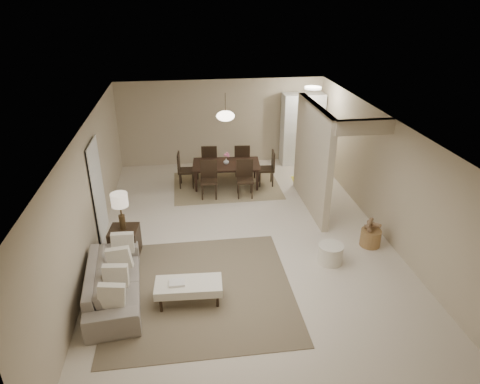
{
  "coord_description": "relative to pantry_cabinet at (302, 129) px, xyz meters",
  "views": [
    {
      "loc": [
        -1.13,
        -7.72,
        4.8
      ],
      "look_at": [
        -0.06,
        0.09,
        1.05
      ],
      "focal_mm": 32.0,
      "sensor_mm": 36.0,
      "label": 1
    }
  ],
  "objects": [
    {
      "name": "floor",
      "position": [
        -2.35,
        -4.15,
        -1.05
      ],
      "size": [
        9.0,
        9.0,
        0.0
      ],
      "primitive_type": "plane",
      "color": "beige",
      "rests_on": "ground"
    },
    {
      "name": "ceiling",
      "position": [
        -2.35,
        -4.15,
        1.45
      ],
      "size": [
        9.0,
        9.0,
        0.0
      ],
      "primitive_type": "plane",
      "rotation": [
        3.14,
        0.0,
        0.0
      ],
      "color": "white",
      "rests_on": "back_wall"
    },
    {
      "name": "back_wall",
      "position": [
        -2.35,
        0.35,
        0.2
      ],
      "size": [
        6.0,
        0.0,
        6.0
      ],
      "primitive_type": "plane",
      "rotation": [
        1.57,
        0.0,
        0.0
      ],
      "color": "#BAAA8D",
      "rests_on": "floor"
    },
    {
      "name": "left_wall",
      "position": [
        -5.35,
        -4.15,
        0.2
      ],
      "size": [
        0.0,
        9.0,
        9.0
      ],
      "primitive_type": "plane",
      "rotation": [
        1.57,
        0.0,
        1.57
      ],
      "color": "#BAAA8D",
      "rests_on": "floor"
    },
    {
      "name": "right_wall",
      "position": [
        0.65,
        -4.15,
        0.2
      ],
      "size": [
        0.0,
        9.0,
        9.0
      ],
      "primitive_type": "plane",
      "rotation": [
        1.57,
        0.0,
        -1.57
      ],
      "color": "#BAAA8D",
      "rests_on": "floor"
    },
    {
      "name": "partition",
      "position": [
        -0.55,
        -2.9,
        0.2
      ],
      "size": [
        0.15,
        2.5,
        2.5
      ],
      "primitive_type": "cube",
      "color": "#BAAA8D",
      "rests_on": "floor"
    },
    {
      "name": "doorway",
      "position": [
        -5.32,
        -3.55,
        -0.03
      ],
      "size": [
        0.04,
        0.9,
        2.04
      ],
      "primitive_type": "cube",
      "color": "black",
      "rests_on": "floor"
    },
    {
      "name": "pantry_cabinet",
      "position": [
        0.0,
        0.0,
        0.0
      ],
      "size": [
        1.2,
        0.55,
        2.1
      ],
      "primitive_type": "cube",
      "color": "white",
      "rests_on": "floor"
    },
    {
      "name": "flush_light",
      "position": [
        -0.05,
        -0.95,
        1.41
      ],
      "size": [
        0.44,
        0.44,
        0.05
      ],
      "primitive_type": "cylinder",
      "color": "white",
      "rests_on": "ceiling"
    },
    {
      "name": "living_rug",
      "position": [
        -3.35,
        -5.76,
        -1.04
      ],
      "size": [
        3.2,
        3.2,
        0.01
      ],
      "primitive_type": "cube",
      "color": "brown",
      "rests_on": "floor"
    },
    {
      "name": "sofa",
      "position": [
        -4.8,
        -5.76,
        -0.74
      ],
      "size": [
        2.22,
        1.03,
        0.63
      ],
      "primitive_type": "imported",
      "rotation": [
        0.0,
        0.0,
        1.66
      ],
      "color": "gray",
      "rests_on": "floor"
    },
    {
      "name": "ottoman_bench",
      "position": [
        -3.55,
        -6.06,
        -0.73
      ],
      "size": [
        1.14,
        0.57,
        0.4
      ],
      "rotation": [
        0.0,
        0.0,
        -0.05
      ],
      "color": "beige",
      "rests_on": "living_rug"
    },
    {
      "name": "side_table",
      "position": [
        -4.75,
        -4.46,
        -0.75
      ],
      "size": [
        0.59,
        0.59,
        0.6
      ],
      "primitive_type": "cube",
      "rotation": [
        0.0,
        0.0,
        -0.1
      ],
      "color": "black",
      "rests_on": "floor"
    },
    {
      "name": "table_lamp",
      "position": [
        -4.75,
        -4.46,
        0.11
      ],
      "size": [
        0.32,
        0.32,
        0.76
      ],
      "color": "#4A371F",
      "rests_on": "side_table"
    },
    {
      "name": "round_pouf",
      "position": [
        -0.81,
        -5.25,
        -0.86
      ],
      "size": [
        0.48,
        0.48,
        0.38
      ],
      "primitive_type": "cylinder",
      "color": "beige",
      "rests_on": "floor"
    },
    {
      "name": "wicker_basket",
      "position": [
        0.2,
        -4.78,
        -0.87
      ],
      "size": [
        0.44,
        0.44,
        0.35
      ],
      "primitive_type": "cylinder",
      "rotation": [
        0.0,
        0.0,
        0.07
      ],
      "color": "olive",
      "rests_on": "floor"
    },
    {
      "name": "dining_rug",
      "position": [
        -2.41,
        -1.41,
        -1.04
      ],
      "size": [
        2.8,
        2.1,
        0.01
      ],
      "primitive_type": "cube",
      "color": "#817150",
      "rests_on": "floor"
    },
    {
      "name": "dining_table",
      "position": [
        -2.41,
        -1.41,
        -0.74
      ],
      "size": [
        1.84,
        1.13,
        0.62
      ],
      "primitive_type": "imported",
      "rotation": [
        0.0,
        0.0,
        -0.08
      ],
      "color": "black",
      "rests_on": "dining_rug"
    },
    {
      "name": "dining_chairs",
      "position": [
        -2.41,
        -1.41,
        -0.58
      ],
      "size": [
        2.56,
        1.93,
        0.95
      ],
      "color": "black",
      "rests_on": "dining_rug"
    },
    {
      "name": "vase",
      "position": [
        -2.41,
        -1.41,
        -0.35
      ],
      "size": [
        0.17,
        0.17,
        0.16
      ],
      "primitive_type": "imported",
      "rotation": [
        0.0,
        0.0,
        0.14
      ],
      "color": "silver",
      "rests_on": "dining_table"
    },
    {
      "name": "yellow_mat",
      "position": [
        -0.16,
        -1.34,
        -1.04
      ],
      "size": [
        0.84,
        0.55,
        0.01
      ],
      "primitive_type": "cube",
      "rotation": [
        0.0,
        0.0,
        -0.07
      ],
      "color": "yellow",
      "rests_on": "floor"
    },
    {
      "name": "pendant_light",
      "position": [
        -2.41,
        -1.41,
        0.87
      ],
      "size": [
        0.46,
        0.46,
        0.71
      ],
      "color": "#4A371F",
      "rests_on": "ceiling"
    }
  ]
}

